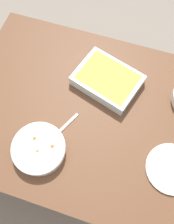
% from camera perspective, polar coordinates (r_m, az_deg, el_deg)
% --- Properties ---
extents(ground_plane, '(6.00, 6.00, 0.00)m').
position_cam_1_polar(ground_plane, '(1.85, 0.00, -8.80)').
color(ground_plane, slate).
extents(dining_table, '(1.20, 0.90, 0.74)m').
position_cam_1_polar(dining_table, '(1.23, 0.00, -1.60)').
color(dining_table, brown).
rests_on(dining_table, ground_plane).
extents(stew_bowl, '(0.23, 0.23, 0.06)m').
position_cam_1_polar(stew_bowl, '(1.08, -11.12, -8.39)').
color(stew_bowl, white).
rests_on(stew_bowl, dining_table).
extents(baking_dish, '(0.35, 0.30, 0.06)m').
position_cam_1_polar(baking_dish, '(1.19, 4.79, 7.49)').
color(baking_dish, silver).
rests_on(baking_dish, dining_table).
extents(side_plate, '(0.22, 0.22, 0.01)m').
position_cam_1_polar(side_plate, '(1.13, 19.03, -12.35)').
color(side_plate, silver).
rests_on(side_plate, dining_table).
extents(spoon_by_stew, '(0.09, 0.17, 0.01)m').
position_cam_1_polar(spoon_by_stew, '(1.12, -6.28, -4.37)').
color(spoon_by_stew, silver).
rests_on(spoon_by_stew, dining_table).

